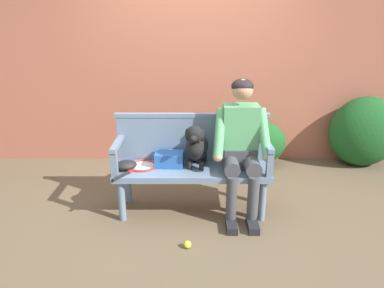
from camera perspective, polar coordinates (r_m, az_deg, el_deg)
ground_plane at (r=3.74m, az=-0.00°, el=-10.53°), size 40.00×40.00×0.00m
brick_garden_fence at (r=4.87m, az=-0.01°, el=10.73°), size 8.00×0.30×2.26m
hedge_bush_mid_right at (r=4.78m, az=9.57°, el=0.25°), size 0.90×0.56×0.63m
hedge_bush_far_right at (r=5.18m, az=25.90°, el=1.78°), size 0.93×0.60×0.93m
garden_bench at (r=3.56m, az=-0.00°, el=-4.81°), size 1.52×0.49×0.48m
bench_backrest at (r=3.64m, az=-0.00°, el=1.19°), size 1.56×0.06×0.50m
bench_armrest_left_end at (r=3.45m, az=-12.05°, el=-1.26°), size 0.06×0.49×0.28m
bench_armrest_right_end at (r=3.45m, az=12.05°, el=-1.25°), size 0.06×0.49×0.28m
person_seated at (r=3.45m, az=7.83°, el=0.22°), size 0.56×0.64×1.35m
dog_on_bench at (r=3.46m, az=0.70°, el=-0.22°), size 0.27×0.46×0.46m
tennis_racket at (r=3.57m, az=-8.31°, el=-3.58°), size 0.43×0.56×0.03m
baseball_glove at (r=3.53m, az=-10.57°, el=-3.36°), size 0.27×0.24×0.09m
sports_bag at (r=3.56m, az=-3.64°, el=-2.41°), size 0.29×0.21×0.14m
tennis_ball at (r=3.19m, az=-0.73°, el=-15.79°), size 0.07×0.07×0.07m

